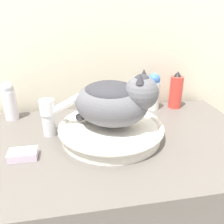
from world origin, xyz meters
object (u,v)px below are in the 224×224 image
at_px(cat, 115,100).
at_px(lotion_bottle_white, 153,92).
at_px(spray_bottle_trigger, 176,91).
at_px(soap_bar, 23,154).
at_px(deodorant_stick, 10,101).
at_px(faucet, 52,114).

relative_size(cat, lotion_bottle_white, 2.15).
xyz_separation_m(cat, lotion_bottle_white, (0.21, 0.22, -0.06)).
distance_m(spray_bottle_trigger, soap_bar, 0.67).
xyz_separation_m(deodorant_stick, soap_bar, (0.09, -0.29, -0.06)).
xyz_separation_m(spray_bottle_trigger, lotion_bottle_white, (-0.10, -0.00, 0.00)).
height_order(deodorant_stick, lotion_bottle_white, lotion_bottle_white).
bearing_deg(spray_bottle_trigger, deodorant_stick, 180.00).
height_order(cat, spray_bottle_trigger, cat).
xyz_separation_m(cat, spray_bottle_trigger, (0.31, 0.22, -0.06)).
distance_m(faucet, deodorant_stick, 0.23).
distance_m(lotion_bottle_white, soap_bar, 0.58).
bearing_deg(faucet, cat, -0.39).
distance_m(faucet, spray_bottle_trigger, 0.55).
bearing_deg(cat, faucet, -167.55).
relative_size(spray_bottle_trigger, deodorant_stick, 1.06).
bearing_deg(spray_bottle_trigger, lotion_bottle_white, -180.00).
height_order(spray_bottle_trigger, deodorant_stick, spray_bottle_trigger).
bearing_deg(deodorant_stick, soap_bar, -73.70).
relative_size(cat, faucet, 2.16).
height_order(cat, soap_bar, cat).
xyz_separation_m(deodorant_stick, lotion_bottle_white, (0.59, -0.00, 0.00)).
distance_m(deodorant_stick, lotion_bottle_white, 0.59).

